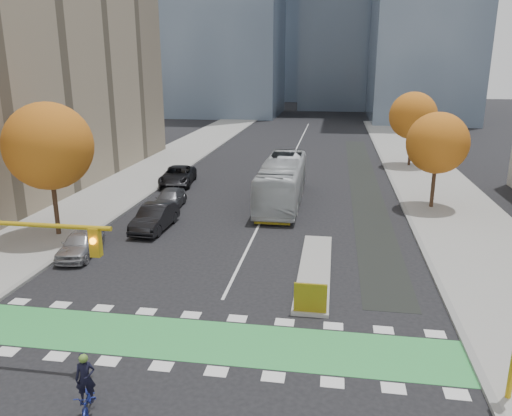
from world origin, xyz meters
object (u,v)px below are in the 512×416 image
(tree_east_far, at_px, (413,116))
(bus, at_px, (282,181))
(tree_west, at_px, (49,146))
(parked_car_b, at_px, (155,217))
(tree_east_near, at_px, (437,143))
(parked_car_d, at_px, (178,176))
(hazard_board, at_px, (310,298))
(parked_car_c, at_px, (170,199))
(parked_car_a, at_px, (80,243))
(cyclist, at_px, (87,395))

(tree_east_far, relative_size, bus, 0.62)
(tree_west, height_order, bus, tree_west)
(bus, bearing_deg, parked_car_b, -134.41)
(tree_east_near, bearing_deg, parked_car_d, 167.99)
(tree_east_near, distance_m, parked_car_d, 21.71)
(hazard_board, xyz_separation_m, parked_car_b, (-10.50, 9.95, 0.01))
(parked_car_b, bearing_deg, parked_car_c, 99.65)
(bus, height_order, parked_car_a, bus)
(cyclist, height_order, parked_car_b, cyclist)
(hazard_board, distance_m, cyclist, 9.71)
(tree_west, distance_m, parked_car_a, 6.41)
(bus, height_order, parked_car_b, bus)
(hazard_board, distance_m, tree_west, 18.44)
(tree_west, relative_size, bus, 0.67)
(tree_east_far, xyz_separation_m, parked_car_c, (-19.68, -18.85, -4.57))
(tree_west, xyz_separation_m, parked_car_d, (3.15, 14.44, -4.82))
(tree_east_far, distance_m, parked_car_b, 30.82)
(hazard_board, height_order, parked_car_d, parked_car_d)
(hazard_board, height_order, cyclist, cyclist)
(tree_east_near, bearing_deg, parked_car_a, -148.53)
(parked_car_a, xyz_separation_m, parked_car_d, (0.15, 17.29, 0.08))
(bus, relative_size, parked_car_c, 2.67)
(bus, relative_size, parked_car_a, 2.92)
(parked_car_c, bearing_deg, bus, 14.25)
(tree_east_far, bearing_deg, hazard_board, -104.12)
(cyclist, distance_m, parked_car_c, 22.83)
(tree_east_near, bearing_deg, hazard_board, -114.20)
(tree_east_far, xyz_separation_m, parked_car_d, (-21.35, -11.56, -4.44))
(cyclist, distance_m, parked_car_d, 30.30)
(tree_east_far, distance_m, parked_car_c, 27.64)
(tree_east_far, bearing_deg, cyclist, -109.82)
(tree_west, xyz_separation_m, parked_car_c, (4.82, 7.15, -4.95))
(tree_east_far, bearing_deg, tree_west, -133.30)
(parked_car_a, relative_size, parked_car_c, 0.92)
(tree_east_far, distance_m, parked_car_a, 36.27)
(parked_car_c, relative_size, parked_car_d, 0.80)
(bus, bearing_deg, parked_car_d, 154.31)
(tree_east_near, height_order, cyclist, tree_east_near)
(bus, xyz_separation_m, parked_car_b, (-7.42, -7.64, -0.90))
(parked_car_a, distance_m, parked_car_c, 10.16)
(tree_east_near, xyz_separation_m, tree_east_far, (0.50, 16.00, 0.38))
(bus, relative_size, parked_car_b, 2.51)
(hazard_board, relative_size, parked_car_c, 0.31)
(parked_car_a, bearing_deg, parked_car_c, 72.26)
(cyclist, height_order, parked_car_c, cyclist)
(tree_east_far, bearing_deg, parked_car_c, -136.23)
(hazard_board, bearing_deg, parked_car_c, 126.80)
(tree_east_near, distance_m, tree_east_far, 16.01)
(bus, bearing_deg, cyclist, -97.69)
(cyclist, height_order, parked_car_a, cyclist)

